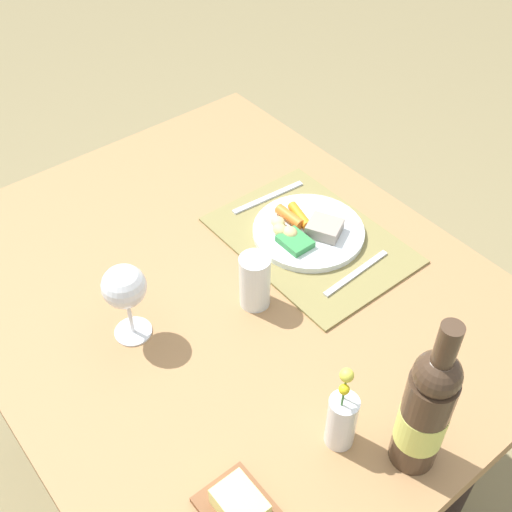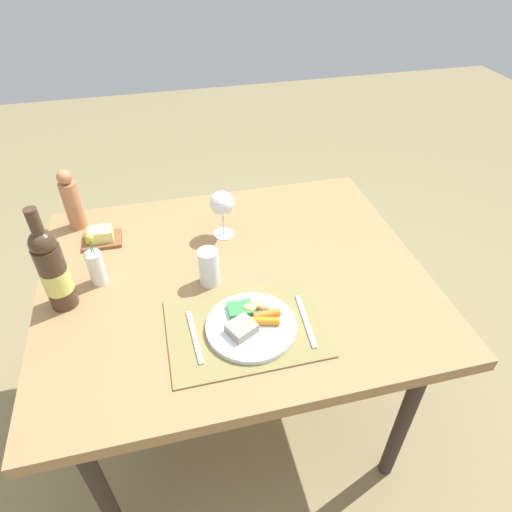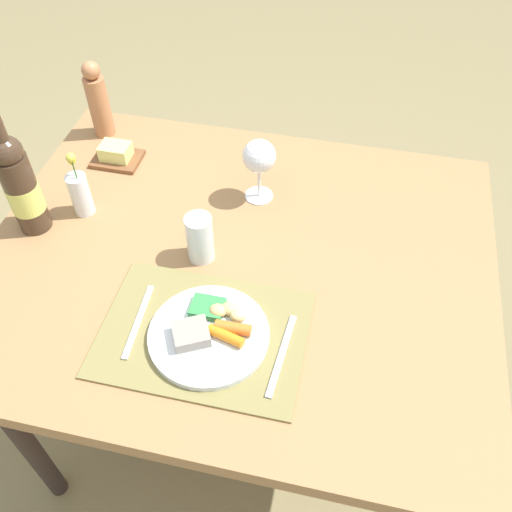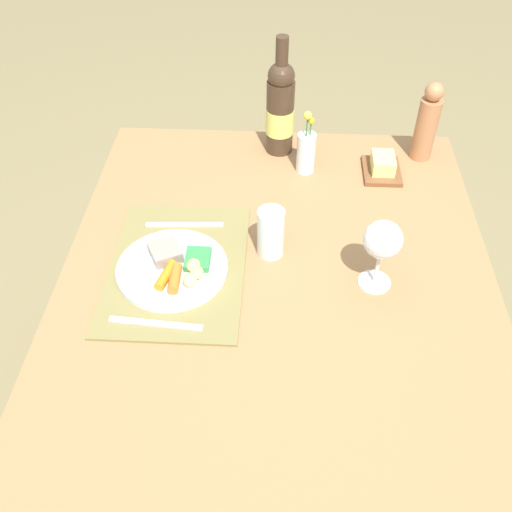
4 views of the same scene
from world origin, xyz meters
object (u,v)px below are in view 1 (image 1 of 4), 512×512
object	(u,v)px
dining_table	(225,306)
knife	(268,197)
fork	(356,273)
dinner_plate	(307,230)
butter_dish	(240,508)
wine_bottle	(426,411)
wine_glass	(124,288)
water_tumbler	(255,284)
flower_vase	(342,419)

from	to	relation	value
dining_table	knife	world-z (taller)	knife
dining_table	fork	distance (m)	0.29
dinner_plate	fork	world-z (taller)	dinner_plate
butter_dish	dining_table	bearing A→B (deg)	-33.80
butter_dish	wine_bottle	distance (m)	0.32
fork	wine_glass	world-z (taller)	wine_glass
fork	wine_bottle	distance (m)	0.43
dining_table	water_tumbler	bearing A→B (deg)	-167.15
butter_dish	water_tumbler	distance (m)	0.44
dining_table	dinner_plate	distance (m)	0.25
wine_glass	fork	bearing A→B (deg)	-109.99
knife	butter_dish	world-z (taller)	butter_dish
flower_vase	butter_dish	bearing A→B (deg)	89.50
knife	fork	bearing A→B (deg)	-178.60
knife	wine_glass	bearing A→B (deg)	112.01
fork	water_tumbler	world-z (taller)	water_tumbler
dinner_plate	water_tumbler	distance (m)	0.23
fork	water_tumbler	bearing A→B (deg)	67.01
fork	butter_dish	size ratio (longest dim) A/B	1.46
dining_table	wine_bottle	world-z (taller)	wine_bottle
knife	butter_dish	xyz separation A→B (m)	(-0.56, 0.52, 0.01)
water_tumbler	wine_glass	bearing A→B (deg)	69.73
knife	wine_bottle	bearing A→B (deg)	164.48
butter_dish	flower_vase	xyz separation A→B (m)	(-0.00, -0.21, 0.04)
wine_bottle	water_tumbler	world-z (taller)	wine_bottle
wine_glass	wine_bottle	bearing A→B (deg)	-156.39
dining_table	dinner_plate	xyz separation A→B (m)	(0.00, -0.23, 0.09)
wine_bottle	water_tumbler	distance (m)	0.44
knife	water_tumbler	bearing A→B (deg)	140.01
fork	flower_vase	size ratio (longest dim) A/B	1.03
wine_bottle	wine_glass	distance (m)	0.56
dinner_plate	wine_bottle	size ratio (longest dim) A/B	0.75
dining_table	fork	size ratio (longest dim) A/B	6.32
water_tumbler	wine_bottle	bearing A→B (deg)	178.73
wine_bottle	flower_vase	world-z (taller)	wine_bottle
wine_bottle	fork	bearing A→B (deg)	-32.36
wine_bottle	dining_table	bearing A→B (deg)	0.99
wine_bottle	flower_vase	size ratio (longest dim) A/B	1.80
flower_vase	water_tumbler	distance (m)	0.34
fork	knife	bearing A→B (deg)	-6.15
dinner_plate	wine_glass	xyz separation A→B (m)	(0.01, 0.45, 0.11)
dining_table	wine_bottle	distance (m)	0.55
fork	wine_glass	xyz separation A→B (m)	(0.16, 0.45, 0.12)
dinner_plate	fork	bearing A→B (deg)	179.85
flower_vase	wine_glass	bearing A→B (deg)	19.86
dinner_plate	wine_glass	size ratio (longest dim) A/B	1.45
dining_table	dinner_plate	size ratio (longest dim) A/B	4.78
knife	flower_vase	xyz separation A→B (m)	(-0.57, 0.31, 0.05)
dinner_plate	wine_bottle	bearing A→B (deg)	156.33
dinner_plate	butter_dish	distance (m)	0.65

